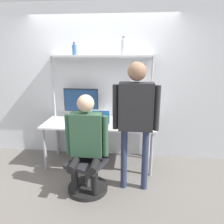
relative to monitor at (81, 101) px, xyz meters
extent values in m
plane|color=slate|center=(0.36, -0.62, -1.05)|extent=(12.00, 12.00, 0.00)
cube|color=silver|center=(0.36, 0.18, 0.30)|extent=(8.00, 0.06, 2.70)
cube|color=white|center=(0.36, -0.23, -0.31)|extent=(1.83, 0.75, 0.03)
cylinder|color=#A5A5AA|center=(-0.49, -0.54, -0.69)|extent=(0.05, 0.05, 0.72)
cylinder|color=#A5A5AA|center=(1.22, -0.54, -0.69)|extent=(0.05, 0.05, 0.72)
cylinder|color=#A5A5AA|center=(-0.49, 0.09, -0.69)|extent=(0.05, 0.05, 0.72)
cylinder|color=#A5A5AA|center=(1.22, 0.09, -0.69)|extent=(0.05, 0.05, 0.72)
cube|color=silver|center=(0.36, 0.01, 0.78)|extent=(1.74, 0.27, 0.02)
cylinder|color=#B2B2B7|center=(-0.49, 0.01, -0.13)|extent=(0.04, 0.04, 1.84)
cylinder|color=#B2B2B7|center=(1.21, 0.01, -0.13)|extent=(0.04, 0.04, 1.84)
cylinder|color=black|center=(0.00, 0.00, -0.29)|extent=(0.18, 0.18, 0.01)
cylinder|color=black|center=(0.00, 0.00, -0.23)|extent=(0.06, 0.06, 0.12)
cube|color=black|center=(0.00, 0.00, 0.02)|extent=(0.61, 0.01, 0.40)
cube|color=navy|center=(0.00, 0.00, 0.02)|extent=(0.59, 0.02, 0.38)
cube|color=silver|center=(0.39, -0.40, -0.29)|extent=(0.33, 0.23, 0.01)
cube|color=black|center=(0.39, -0.42, -0.29)|extent=(0.28, 0.13, 0.00)
cube|color=silver|center=(0.39, -0.32, -0.18)|extent=(0.33, 0.08, 0.23)
cube|color=#194C8C|center=(0.39, -0.32, -0.18)|extent=(0.29, 0.06, 0.20)
cube|color=silver|center=(0.66, -0.43, -0.29)|extent=(0.07, 0.15, 0.01)
cube|color=black|center=(0.66, -0.43, -0.29)|extent=(0.06, 0.13, 0.00)
cylinder|color=black|center=(0.32, -1.02, -1.02)|extent=(0.56, 0.56, 0.06)
cylinder|color=#4C4C51|center=(0.32, -1.02, -0.82)|extent=(0.06, 0.06, 0.33)
cube|color=#26262B|center=(0.32, -1.02, -0.63)|extent=(0.59, 0.59, 0.05)
cube|color=#26262B|center=(0.39, -0.83, -0.38)|extent=(0.40, 0.18, 0.45)
cylinder|color=black|center=(0.18, -1.19, -0.83)|extent=(0.09, 0.09, 0.44)
cylinder|color=black|center=(0.45, -1.19, -0.83)|extent=(0.09, 0.09, 0.44)
cylinder|color=black|center=(0.18, -1.16, -0.56)|extent=(0.10, 0.38, 0.10)
cylinder|color=black|center=(0.45, -1.16, -0.56)|extent=(0.10, 0.38, 0.10)
cube|color=#33593F|center=(0.32, -0.99, -0.22)|extent=(0.42, 0.20, 0.59)
cylinder|color=#33593F|center=(0.06, -0.99, -0.24)|extent=(0.08, 0.08, 0.56)
cylinder|color=#33593F|center=(0.57, -0.99, -0.24)|extent=(0.08, 0.08, 0.56)
sphere|color=#D8AD8C|center=(0.32, -0.99, 0.20)|extent=(0.22, 0.22, 0.22)
cylinder|color=#2D3856|center=(0.82, -0.90, -0.61)|extent=(0.09, 0.09, 0.89)
cylinder|color=#2D3856|center=(1.11, -0.90, -0.61)|extent=(0.09, 0.09, 0.89)
cube|color=#262628|center=(0.96, -0.90, 0.15)|extent=(0.45, 0.20, 0.63)
cylinder|color=#262628|center=(0.69, -0.90, 0.14)|extent=(0.08, 0.08, 0.60)
cylinder|color=#262628|center=(1.23, -0.90, 0.14)|extent=(0.08, 0.08, 0.60)
sphere|color=#8C664C|center=(0.96, -0.90, 0.61)|extent=(0.24, 0.24, 0.24)
cylinder|color=silver|center=(0.73, 0.01, 0.91)|extent=(0.08, 0.08, 0.23)
cylinder|color=silver|center=(0.73, 0.01, 1.04)|extent=(0.03, 0.03, 0.04)
cylinder|color=black|center=(0.73, 0.01, 1.07)|extent=(0.04, 0.04, 0.01)
cylinder|color=#335999|center=(-0.08, 0.01, 0.87)|extent=(0.07, 0.07, 0.16)
cylinder|color=#335999|center=(-0.08, 0.01, 0.97)|extent=(0.03, 0.03, 0.03)
cylinder|color=black|center=(-0.08, 0.01, 0.99)|extent=(0.03, 0.03, 0.01)
camera|label=1|loc=(0.94, -3.67, 0.84)|focal=35.00mm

